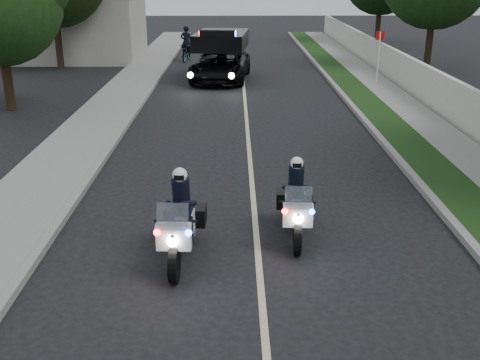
{
  "coord_description": "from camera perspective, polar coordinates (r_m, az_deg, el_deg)",
  "views": [
    {
      "loc": [
        -0.44,
        -9.23,
        5.05
      ],
      "look_at": [
        -0.32,
        1.94,
        1.0
      ],
      "focal_mm": 43.72,
      "sensor_mm": 36.0,
      "label": 1
    }
  ],
  "objects": [
    {
      "name": "property_wall",
      "position": [
        21.1,
        20.52,
        6.91
      ],
      "size": [
        0.22,
        60.0,
        1.5
      ],
      "primitive_type": "cube",
      "color": "beige",
      "rests_on": "ground"
    },
    {
      "name": "sidewalk_left",
      "position": [
        20.43,
        -14.1,
        5.23
      ],
      "size": [
        2.0,
        60.0,
        0.16
      ],
      "primitive_type": "cube",
      "color": "gray",
      "rests_on": "ground"
    },
    {
      "name": "curb_left",
      "position": [
        20.2,
        -11.05,
        5.3
      ],
      "size": [
        0.2,
        60.0,
        0.15
      ],
      "primitive_type": "cube",
      "color": "gray",
      "rests_on": "ground"
    },
    {
      "name": "tree_left_far",
      "position": [
        33.43,
        -17.05,
        10.38
      ],
      "size": [
        7.18,
        7.18,
        9.7
      ],
      "primitive_type": null,
      "rotation": [
        0.0,
        0.0,
        0.28
      ],
      "color": "black",
      "rests_on": "ground"
    },
    {
      "name": "tree_right_d",
      "position": [
        33.44,
        17.72,
        10.32
      ],
      "size": [
        6.97,
        6.97,
        9.4
      ],
      "primitive_type": null,
      "rotation": [
        0.0,
        0.0,
        -0.28
      ],
      "color": "#1D4316",
      "rests_on": "ground"
    },
    {
      "name": "sign_post",
      "position": [
        27.5,
        13.13,
        8.83
      ],
      "size": [
        0.45,
        0.45,
        2.56
      ],
      "primitive_type": null,
      "rotation": [
        0.0,
        0.0,
        0.14
      ],
      "color": "#B51B0C",
      "rests_on": "ground"
    },
    {
      "name": "bicycle",
      "position": [
        34.85,
        -5.22,
        11.51
      ],
      "size": [
        0.87,
        1.91,
        0.97
      ],
      "primitive_type": "imported",
      "rotation": [
        0.0,
        0.0,
        -0.12
      ],
      "color": "black",
      "rests_on": "ground"
    },
    {
      "name": "cyclist",
      "position": [
        34.85,
        -5.22,
        11.51
      ],
      "size": [
        0.66,
        0.45,
        1.78
      ],
      "primitive_type": "imported",
      "rotation": [
        0.0,
        0.0,
        3.19
      ],
      "color": "black",
      "rests_on": "ground"
    },
    {
      "name": "police_moto_left",
      "position": [
        10.98,
        -5.71,
        -7.57
      ],
      "size": [
        0.81,
        2.06,
        1.72
      ],
      "primitive_type": null,
      "rotation": [
        0.0,
        0.0,
        -0.05
      ],
      "color": "silver",
      "rests_on": "ground"
    },
    {
      "name": "lane_marking",
      "position": [
        19.89,
        0.7,
        5.23
      ],
      "size": [
        0.12,
        50.0,
        0.01
      ],
      "primitive_type": "cube",
      "color": "#BFB78C",
      "rests_on": "ground"
    },
    {
      "name": "curb_right",
      "position": [
        20.38,
        12.36,
        5.33
      ],
      "size": [
        0.2,
        60.0,
        0.15
      ],
      "primitive_type": "cube",
      "color": "gray",
      "rests_on": "ground"
    },
    {
      "name": "tree_right_e",
      "position": [
        44.12,
        13.19,
        12.85
      ],
      "size": [
        6.28,
        6.28,
        9.01
      ],
      "primitive_type": null,
      "rotation": [
        0.0,
        0.0,
        -0.18
      ],
      "color": "#123310",
      "rests_on": "ground"
    },
    {
      "name": "sidewalk_right",
      "position": [
        20.91,
        17.73,
        5.22
      ],
      "size": [
        1.4,
        60.0,
        0.16
      ],
      "primitive_type": "cube",
      "color": "gray",
      "rests_on": "ground"
    },
    {
      "name": "police_suv",
      "position": [
        28.47,
        -1.88,
        9.7
      ],
      "size": [
        3.03,
        5.62,
        2.62
      ],
      "primitive_type": "imported",
      "rotation": [
        0.0,
        0.0,
        -0.1
      ],
      "color": "black",
      "rests_on": "ground"
    },
    {
      "name": "tree_left_near",
      "position": [
        23.95,
        -21.39,
        6.38
      ],
      "size": [
        5.21,
        5.21,
        7.68
      ],
      "primitive_type": null,
      "rotation": [
        0.0,
        0.0,
        0.14
      ],
      "color": "#1C3F15",
      "rests_on": "ground"
    },
    {
      "name": "grass_verge",
      "position": [
        20.54,
        14.27,
        5.3
      ],
      "size": [
        1.2,
        60.0,
        0.16
      ],
      "primitive_type": "cube",
      "color": "#193814",
      "rests_on": "ground"
    },
    {
      "name": "police_moto_right",
      "position": [
        11.85,
        5.37,
        -5.4
      ],
      "size": [
        0.77,
        1.94,
        1.62
      ],
      "primitive_type": null,
      "rotation": [
        0.0,
        0.0,
        -0.05
      ],
      "color": "silver",
      "rests_on": "ground"
    },
    {
      "name": "ground",
      "position": [
        10.53,
        1.89,
        -8.74
      ],
      "size": [
        120.0,
        120.0,
        0.0
      ],
      "primitive_type": "plane",
      "color": "black",
      "rests_on": "ground"
    }
  ]
}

